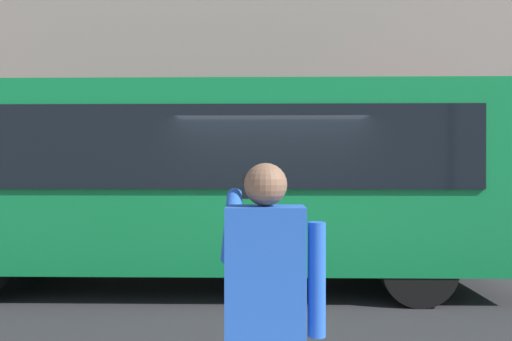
# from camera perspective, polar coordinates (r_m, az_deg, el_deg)

# --- Properties ---
(ground_plane) EXTENTS (60.00, 60.00, 0.00)m
(ground_plane) POSITION_cam_1_polar(r_m,az_deg,el_deg) (7.21, 1.75, -14.34)
(ground_plane) COLOR #232326
(building_facade_far) EXTENTS (28.00, 1.55, 12.00)m
(building_facade_far) POSITION_cam_1_polar(r_m,az_deg,el_deg) (14.39, 1.50, 17.13)
(building_facade_far) COLOR gray
(building_facade_far) RESTS_ON ground_plane
(red_bus) EXTENTS (9.05, 2.54, 3.08)m
(red_bus) POSITION_cam_1_polar(r_m,az_deg,el_deg) (7.59, -6.52, -0.75)
(red_bus) COLOR #0F7238
(red_bus) RESTS_ON ground_plane
(pedestrian_photographer) EXTENTS (0.53, 0.52, 1.70)m
(pedestrian_photographer) POSITION_cam_1_polar(r_m,az_deg,el_deg) (2.57, 1.22, -15.15)
(pedestrian_photographer) COLOR #1E2347
(pedestrian_photographer) RESTS_ON sidewalk_curb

